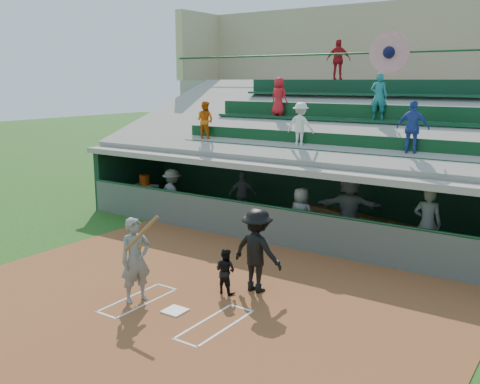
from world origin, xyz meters
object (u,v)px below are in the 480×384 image
Objects in this scene: batter_at_plate at (136,260)px; water_cooler at (144,180)px; home_plate at (175,311)px; white_table at (144,195)px; catcher at (225,271)px.

batter_at_plate is 5.24× the size of water_cooler.
white_table is (-7.06, 6.39, 0.39)m from home_plate.
white_table is at bearing -71.18° from water_cooler.
white_table is at bearing -32.89° from catcher.
water_cooler is (-0.03, 0.08, 0.57)m from white_table.
batter_at_plate is at bearing -46.96° from water_cooler.
home_plate is at bearing 1.52° from batter_at_plate.
catcher is 8.89m from white_table.
white_table is (-7.34, 5.01, -0.10)m from catcher.
catcher is (1.30, 1.40, -0.41)m from batter_at_plate.
batter_at_plate is at bearing -54.77° from white_table.
home_plate is at bearing -50.14° from white_table.
catcher reaches higher than home_plate.
home_plate is 1.49m from catcher.
water_cooler reaches higher than home_plate.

